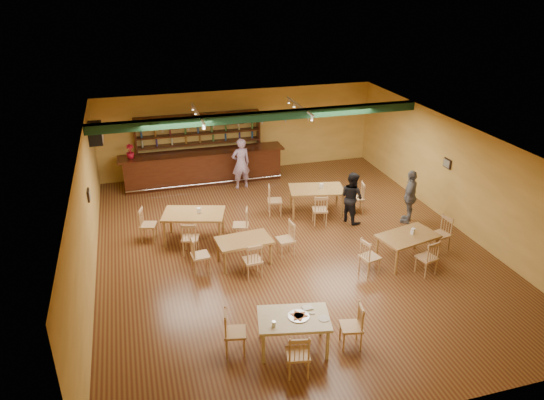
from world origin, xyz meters
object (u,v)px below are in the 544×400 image
object	(u,v)px
bar_counter	(203,167)
near_table	(293,333)
dining_table_a	(195,226)
patron_right_a	(352,197)
patron_bar	(241,164)
dining_table_c	(244,251)
dining_table_b	(316,201)
dining_table_d	(407,248)

from	to	relation	value
bar_counter	near_table	size ratio (longest dim) A/B	4.11
dining_table_a	near_table	distance (m)	5.11
patron_right_a	near_table	bearing A→B (deg)	124.00
bar_counter	patron_bar	xyz separation A→B (m)	(1.16, -0.83, 0.31)
patron_bar	patron_right_a	world-z (taller)	patron_bar
patron_bar	patron_right_a	distance (m)	4.23
bar_counter	dining_table_c	xyz separation A→B (m)	(0.13, -5.65, -0.23)
dining_table_c	dining_table_a	bearing A→B (deg)	118.57
bar_counter	dining_table_b	distance (m)	4.48
dining_table_b	near_table	size ratio (longest dim) A/B	1.18
dining_table_b	patron_bar	xyz separation A→B (m)	(-1.75, 2.57, 0.47)
dining_table_d	patron_right_a	xyz separation A→B (m)	(-0.42, 2.49, 0.40)
dining_table_b	dining_table_c	distance (m)	3.58
dining_table_c	near_table	xyz separation A→B (m)	(0.19, -3.39, 0.03)
dining_table_d	near_table	size ratio (longest dim) A/B	1.08
dining_table_c	dining_table_d	size ratio (longest dim) A/B	0.91
dining_table_c	patron_right_a	bearing A→B (deg)	17.34
dining_table_c	near_table	size ratio (longest dim) A/B	0.98
dining_table_c	near_table	world-z (taller)	near_table
dining_table_a	patron_right_a	bearing A→B (deg)	15.05
dining_table_c	dining_table_d	world-z (taller)	dining_table_d
dining_table_a	dining_table_b	world-z (taller)	dining_table_a
dining_table_a	patron_right_a	xyz separation A→B (m)	(4.61, -0.12, 0.36)
patron_bar	bar_counter	bearing A→B (deg)	-42.52
bar_counter	dining_table_c	distance (m)	5.66
dining_table_d	dining_table_a	bearing A→B (deg)	139.34
bar_counter	patron_right_a	xyz separation A→B (m)	(3.71, -4.20, 0.20)
dining_table_a	dining_table_c	bearing A→B (deg)	-40.20
dining_table_d	patron_bar	world-z (taller)	patron_bar
dining_table_a	patron_bar	xyz separation A→B (m)	(2.06, 3.26, 0.47)
dining_table_c	dining_table_d	xyz separation A→B (m)	(4.00, -1.04, 0.03)
dining_table_a	bar_counter	bearing A→B (deg)	94.10
patron_bar	patron_right_a	bearing A→B (deg)	120.02
dining_table_a	dining_table_d	distance (m)	5.67
bar_counter	dining_table_b	size ratio (longest dim) A/B	3.49
patron_right_a	dining_table_d	bearing A→B (deg)	168.53
dining_table_c	patron_bar	world-z (taller)	patron_bar
dining_table_a	dining_table_d	world-z (taller)	dining_table_a
dining_table_c	patron_bar	size ratio (longest dim) A/B	0.77
dining_table_c	patron_bar	xyz separation A→B (m)	(1.03, 4.83, 0.54)
bar_counter	dining_table_b	bearing A→B (deg)	-49.43
dining_table_a	patron_bar	world-z (taller)	patron_bar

